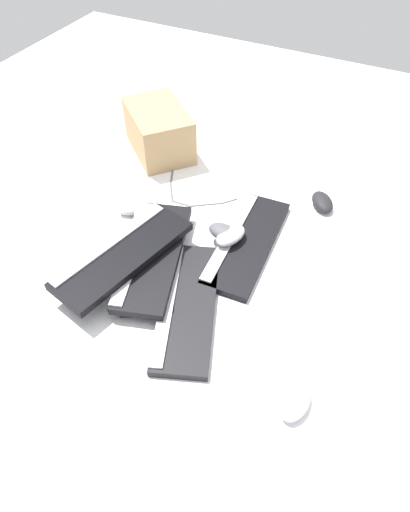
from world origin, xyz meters
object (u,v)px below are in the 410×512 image
Objects in this scene: keyboard_4 at (123,254)px; mouse_0 at (295,401)px; keyboard_1 at (187,305)px; mouse_4 at (134,207)px; cardboard_box at (159,131)px; keyboard_3 at (153,255)px; mouse_3 at (322,202)px; keyboard_2 at (246,242)px; mouse_1 at (225,233)px; mouse_2 at (231,235)px; keyboard_0 at (152,256)px.

keyboard_4 reaches higher than mouse_0.
keyboard_1 is 4.22× the size of mouse_0.
cardboard_box reaches higher than mouse_4.
keyboard_3 reaches higher than mouse_3.
keyboard_1 is 4.22× the size of mouse_4.
mouse_3 reaches higher than keyboard_1.
mouse_1 is (0.07, 0.02, 0.04)m from keyboard_2.
mouse_0 is (-0.36, 0.14, 0.01)m from keyboard_1.
mouse_1 is at bearing -46.84° from mouse_4.
keyboard_2 is at bearing -137.18° from keyboard_3.
mouse_1 reaches higher than keyboard_1.
cardboard_box reaches higher than mouse_2.
keyboard_3 is 4.23× the size of mouse_3.
keyboard_0 is 0.60m from mouse_0.
mouse_4 reaches higher than keyboard_1.
mouse_0 is 0.54m from mouse_2.
keyboard_4 is 0.27m from mouse_4.
cardboard_box is at bearing 149.60° from mouse_1.
mouse_0 is 1.00× the size of mouse_1.
mouse_0 is (-0.54, 0.26, 0.01)m from keyboard_0.
mouse_3 is (-0.16, -0.29, 0.01)m from keyboard_2.
keyboard_0 is 0.22m from keyboard_1.
mouse_1 is at bearing 100.61° from mouse_2.
keyboard_3 is at bearing -137.92° from keyboard_4.
keyboard_4 reaches higher than keyboard_3.
keyboard_0 is at bearing -121.84° from keyboard_4.
mouse_4 is at bearing 2.85° from keyboard_2.
keyboard_2 is at bearing -43.21° from mouse_4.
mouse_1 is 0.02m from mouse_2.
mouse_3 and mouse_4 have the same top height.
mouse_3 reaches higher than keyboard_2.
mouse_3 is 1.00× the size of mouse_4.
mouse_3 is (-0.22, -0.31, -0.03)m from mouse_1.
keyboard_1 is 0.28m from mouse_1.
mouse_4 is at bearing 106.46° from cardboard_box.
mouse_4 is at bearing -44.35° from keyboard_3.
keyboard_3 is 0.26m from mouse_4.
mouse_1 is at bearing -135.77° from mouse_0.
keyboard_2 is 4.07× the size of mouse_3.
keyboard_0 is 0.25m from mouse_2.
cardboard_box is (0.23, -0.60, 0.01)m from keyboard_4.
keyboard_4 is at bearing 58.16° from keyboard_0.
keyboard_4 is 4.21× the size of mouse_0.
keyboard_4 is 4.21× the size of mouse_4.
keyboard_0 is 4.19× the size of mouse_0.
mouse_3 is 0.37× the size of cardboard_box.
mouse_0 is at bearing 158.94° from keyboard_1.
keyboard_2 is 4.07× the size of mouse_0.
mouse_0 is 0.56m from mouse_1.
mouse_2 is at bearing -135.22° from keyboard_3.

